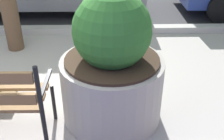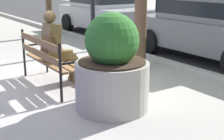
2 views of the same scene
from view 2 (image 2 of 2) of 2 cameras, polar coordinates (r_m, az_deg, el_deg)
ground_plane at (r=6.09m, az=-11.89°, el=-2.69°), size 80.00×80.00×0.00m
curb_stone at (r=7.58m, az=8.80°, el=1.53°), size 60.00×0.20×0.12m
park_bench at (r=5.90m, az=-11.19°, el=2.26°), size 1.81×0.55×0.95m
bronze_statue_seated at (r=5.94m, az=-9.27°, el=3.66°), size 0.63×0.76×1.37m
concrete_planter at (r=4.73m, az=0.00°, el=0.13°), size 1.10×1.10×1.44m
parked_car_silver at (r=11.87m, az=-1.44°, el=10.55°), size 4.11×1.93×1.56m
parked_car_grey at (r=8.21m, az=17.21°, el=7.64°), size 4.11×1.93×1.56m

